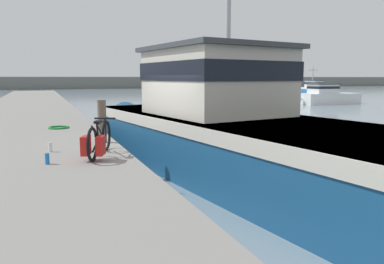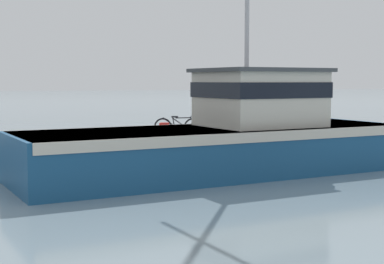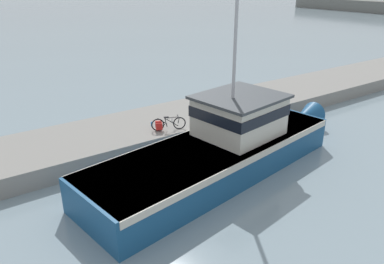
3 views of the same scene
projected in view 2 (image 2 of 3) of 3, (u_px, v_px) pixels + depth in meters
name	position (u px, v px, depth m)	size (l,w,h in m)	color
ground_plane	(232.00, 166.00, 20.05)	(320.00, 320.00, 0.00)	gray
dock_pier	(197.00, 142.00, 23.38)	(4.52, 80.00, 0.89)	gray
fishing_boat_main	(235.00, 136.00, 18.27)	(5.58, 14.76, 10.77)	navy
bicycle_touring	(173.00, 127.00, 21.35)	(0.83, 1.63, 0.72)	black
mooring_post	(220.00, 121.00, 21.55)	(0.20, 0.20, 1.03)	brown
hose_coil	(284.00, 130.00, 23.42)	(0.63, 0.63, 0.05)	#197A2D
water_bottle_on_curb	(190.00, 130.00, 22.47)	(0.08, 0.08, 0.21)	silver
water_bottle_by_bike	(159.00, 131.00, 22.16)	(0.08, 0.08, 0.20)	blue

